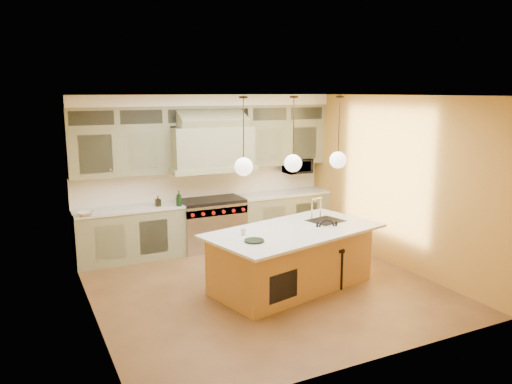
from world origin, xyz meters
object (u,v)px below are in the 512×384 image
range (212,223)px  counter_stool (329,250)px  kitchen_island (292,257)px  microwave (297,166)px

range → counter_stool: bearing=-70.8°
kitchen_island → microwave: bearing=44.6°
range → kitchen_island: size_ratio=0.41×
range → kitchen_island: 2.39m
kitchen_island → range: bearing=86.4°
range → kitchen_island: kitchen_island is taller
range → microwave: (1.95, 0.11, 0.96)m
range → microwave: 2.18m
range → kitchen_island: bearing=-80.4°
range → counter_stool: (0.91, -2.60, 0.09)m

